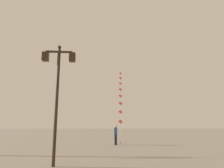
{
  "coord_description": "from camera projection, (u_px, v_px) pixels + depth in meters",
  "views": [
    {
      "loc": [
        -0.29,
        -1.95,
        1.69
      ],
      "look_at": [
        1.51,
        19.95,
        6.11
      ],
      "focal_mm": 32.83,
      "sensor_mm": 36.0,
      "label": 1
    }
  ],
  "objects": [
    {
      "name": "kite_train",
      "position": [
        121.0,
        96.0,
        26.77
      ],
      "size": [
        1.84,
        12.46,
        10.18
      ],
      "color": "brown",
      "rests_on": "ground_plane"
    },
    {
      "name": "kite_flyer",
      "position": [
        116.0,
        134.0,
        17.98
      ],
      "size": [
        0.3,
        0.62,
        1.71
      ],
      "rotation": [
        0.0,
        0.0,
        1.4
      ],
      "color": "#1E1E2D",
      "rests_on": "ground_plane"
    },
    {
      "name": "twin_lantern_lamp_post",
      "position": [
        58.0,
        80.0,
        9.18
      ],
      "size": [
        1.49,
        0.28,
        5.32
      ],
      "color": "black",
      "rests_on": "ground_plane"
    },
    {
      "name": "ground_plane",
      "position": [
        97.0,
        142.0,
        21.13
      ],
      "size": [
        160.0,
        160.0,
        0.0
      ],
      "primitive_type": "plane",
      "color": "gray"
    }
  ]
}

